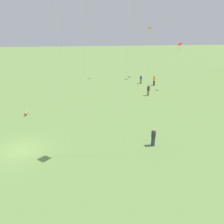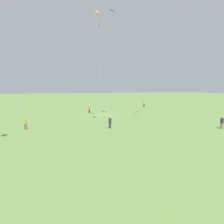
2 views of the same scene
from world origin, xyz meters
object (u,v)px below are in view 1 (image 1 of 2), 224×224
person_1 (154,81)px  dog_0 (26,113)px  person_7 (148,91)px  person_4 (153,137)px  person_8 (141,79)px  kite_2 (180,47)px  kite_1 (149,32)px

person_1 → dog_0: (12.58, -21.10, -0.62)m
person_7 → dog_0: (6.27, -18.05, -0.53)m
person_4 → person_7: (-16.00, 4.33, 0.00)m
person_7 → person_8: (-8.15, 0.92, 0.00)m
person_4 → dog_0: 16.83m
person_8 → kite_2: kite_2 is taller
kite_2 → person_1: bearing=-115.6°
person_7 → kite_2: size_ratio=0.21×
kite_2 → person_7: bearing=-40.4°
person_1 → person_4: person_1 is taller
person_8 → kite_2: bearing=-25.7°
person_4 → person_7: bearing=0.8°
kite_2 → kite_1: bearing=-141.0°
kite_2 → dog_0: kite_2 is taller
person_4 → kite_2: size_ratio=0.21×
person_1 → person_8: person_1 is taller
person_7 → person_1: bearing=88.1°
person_1 → person_7: size_ratio=1.08×
person_1 → person_4: 23.51m
kite_1 → dog_0: bearing=123.8°
person_4 → person_7: person_7 is taller
dog_0 → kite_2: bearing=33.3°
kite_1 → dog_0: 29.94m
person_7 → person_8: 8.20m
kite_2 → dog_0: size_ratio=9.79×
person_4 → person_8: (-24.15, 5.24, 0.01)m
kite_1 → person_4: bearing=157.6°
person_1 → kite_1: 10.72m
person_1 → person_8: 2.82m
person_1 → person_7: (6.31, -3.06, -0.08)m
person_7 → kite_1: bearing=98.6°
person_8 → dog_0: 23.82m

